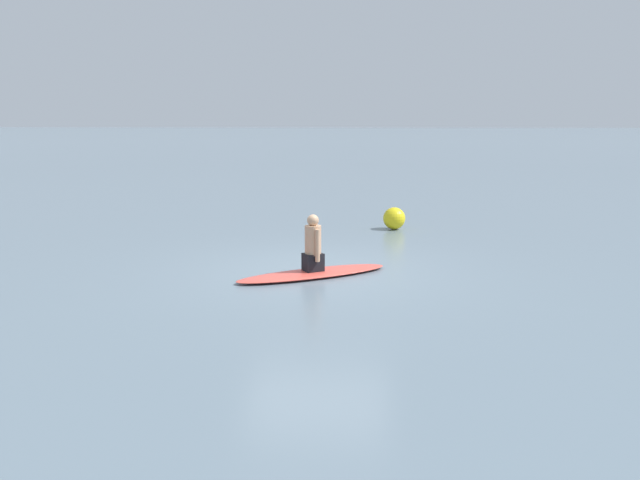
{
  "coord_description": "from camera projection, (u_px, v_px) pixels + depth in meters",
  "views": [
    {
      "loc": [
        10.91,
        0.91,
        2.57
      ],
      "look_at": [
        0.17,
        0.06,
        0.58
      ],
      "focal_mm": 36.75,
      "sensor_mm": 36.0,
      "label": 1
    }
  ],
  "objects": [
    {
      "name": "ground_plane",
      "position": [
        317.0,
        271.0,
        11.23
      ],
      "size": [
        400.0,
        400.0,
        0.0
      ],
      "primitive_type": "plane",
      "color": "slate"
    },
    {
      "name": "surfboard",
      "position": [
        313.0,
        273.0,
        10.89
      ],
      "size": [
        1.99,
        2.66,
        0.09
      ],
      "primitive_type": "ellipsoid",
      "rotation": [
        0.0,
        0.0,
        -1.02
      ],
      "color": "#D84C3F",
      "rests_on": "ground"
    },
    {
      "name": "person_paddler",
      "position": [
        313.0,
        245.0,
        10.8
      ],
      "size": [
        0.39,
        0.4,
        0.94
      ],
      "rotation": [
        0.0,
        0.0,
        -1.02
      ],
      "color": "black",
      "rests_on": "surfboard"
    },
    {
      "name": "buoy_marker",
      "position": [
        394.0,
        218.0,
        15.48
      ],
      "size": [
        0.53,
        0.53,
        0.53
      ],
      "primitive_type": "sphere",
      "color": "yellow",
      "rests_on": "ground"
    }
  ]
}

